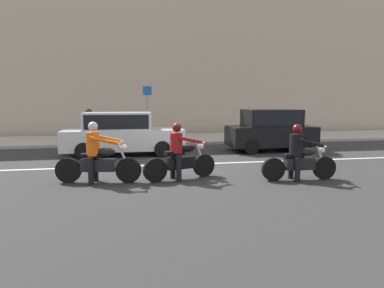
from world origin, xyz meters
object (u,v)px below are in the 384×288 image
object	(u,v)px
motorcycle_with_rider_crimson	(180,156)
parked_sedan_silver	(122,133)
motorcycle_with_rider_orange_stripe	(98,158)
pedestrian_bystander	(89,121)
street_sign_post	(148,108)
parked_hatchback_black	(271,130)
motorcycle_with_rider_black_leather	(299,157)

from	to	relation	value
motorcycle_with_rider_crimson	parked_sedan_silver	distance (m)	4.84
motorcycle_with_rider_crimson	motorcycle_with_rider_orange_stripe	bearing A→B (deg)	-179.91
motorcycle_with_rider_crimson	pedestrian_bystander	xyz separation A→B (m)	(-3.52, 8.43, 0.53)
parked_sedan_silver	street_sign_post	world-z (taller)	street_sign_post
motorcycle_with_rider_orange_stripe	parked_sedan_silver	distance (m)	4.54
street_sign_post	pedestrian_bystander	size ratio (longest dim) A/B	1.58
pedestrian_bystander	motorcycle_with_rider_crimson	bearing A→B (deg)	-67.33
motorcycle_with_rider_orange_stripe	pedestrian_bystander	size ratio (longest dim) A/B	1.28
motorcycle_with_rider_orange_stripe	parked_sedan_silver	bearing A→B (deg)	84.20
parked_sedan_silver	street_sign_post	xyz separation A→B (m)	(1.17, 3.63, 0.94)
parked_sedan_silver	parked_hatchback_black	xyz separation A→B (m)	(6.35, 0.02, 0.04)
motorcycle_with_rider_orange_stripe	motorcycle_with_rider_crimson	bearing A→B (deg)	0.09
motorcycle_with_rider_orange_stripe	parked_hatchback_black	world-z (taller)	parked_hatchback_black
motorcycle_with_rider_orange_stripe	street_sign_post	distance (m)	8.39
motorcycle_with_rider_orange_stripe	motorcycle_with_rider_black_leather	distance (m)	5.44
motorcycle_with_rider_black_leather	parked_hatchback_black	world-z (taller)	parked_hatchback_black
motorcycle_with_rider_crimson	motorcycle_with_rider_black_leather	size ratio (longest dim) A/B	0.98
parked_hatchback_black	street_sign_post	bearing A→B (deg)	145.08
motorcycle_with_rider_crimson	motorcycle_with_rider_black_leather	world-z (taller)	motorcycle_with_rider_crimson
parked_sedan_silver	pedestrian_bystander	bearing A→B (deg)	114.43
motorcycle_with_rider_orange_stripe	parked_sedan_silver	world-z (taller)	parked_sedan_silver
motorcycle_with_rider_crimson	parked_hatchback_black	xyz separation A→B (m)	(4.61, 4.53, 0.28)
parked_sedan_silver	parked_hatchback_black	world-z (taller)	parked_hatchback_black
motorcycle_with_rider_crimson	parked_sedan_silver	world-z (taller)	parked_sedan_silver
motorcycle_with_rider_black_leather	pedestrian_bystander	xyz separation A→B (m)	(-6.72, 9.06, 0.54)
motorcycle_with_rider_black_leather	street_sign_post	world-z (taller)	street_sign_post
motorcycle_with_rider_orange_stripe	pedestrian_bystander	bearing A→B (deg)	98.92
parked_hatchback_black	pedestrian_bystander	distance (m)	9.02
motorcycle_with_rider_orange_stripe	street_sign_post	size ratio (longest dim) A/B	0.81
motorcycle_with_rider_crimson	street_sign_post	distance (m)	8.24
motorcycle_with_rider_black_leather	parked_sedan_silver	world-z (taller)	parked_sedan_silver
parked_hatchback_black	street_sign_post	size ratio (longest dim) A/B	1.33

